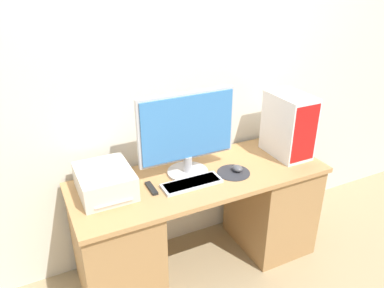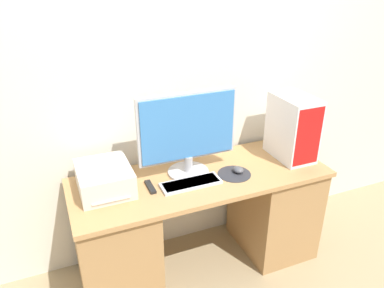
# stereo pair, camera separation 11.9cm
# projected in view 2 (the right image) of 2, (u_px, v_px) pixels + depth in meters

# --- Properties ---
(wall_back) EXTENTS (6.40, 0.05, 2.70)m
(wall_back) POSITION_uv_depth(u_px,v_px,m) (180.00, 60.00, 2.31)
(wall_back) COLOR silver
(wall_back) RESTS_ON ground_plane
(desk) EXTENTS (1.60, 0.58, 0.71)m
(desk) POSITION_uv_depth(u_px,v_px,m) (201.00, 221.00, 2.45)
(desk) COLOR tan
(desk) RESTS_ON ground_plane
(monitor) EXTENTS (0.61, 0.25, 0.52)m
(monitor) POSITION_uv_depth(u_px,v_px,m) (188.00, 132.00, 2.21)
(monitor) COLOR #B7B7BC
(monitor) RESTS_ON desk
(keyboard) EXTENTS (0.36, 0.13, 0.02)m
(keyboard) POSITION_uv_depth(u_px,v_px,m) (191.00, 183.00, 2.20)
(keyboard) COLOR silver
(keyboard) RESTS_ON desk
(mousepad) EXTENTS (0.21, 0.21, 0.00)m
(mousepad) POSITION_uv_depth(u_px,v_px,m) (234.00, 174.00, 2.32)
(mousepad) COLOR #2D2D33
(mousepad) RESTS_ON desk
(mouse) EXTENTS (0.06, 0.07, 0.04)m
(mouse) POSITION_uv_depth(u_px,v_px,m) (238.00, 170.00, 2.32)
(mouse) COLOR #4C4C51
(mouse) RESTS_ON mousepad
(computer_tower) EXTENTS (0.21, 0.33, 0.42)m
(computer_tower) POSITION_uv_depth(u_px,v_px,m) (293.00, 128.00, 2.44)
(computer_tower) COLOR white
(computer_tower) RESTS_ON desk
(printer) EXTENTS (0.30, 0.35, 0.15)m
(printer) POSITION_uv_depth(u_px,v_px,m) (105.00, 179.00, 2.13)
(printer) COLOR beige
(printer) RESTS_ON desk
(remote_control) EXTENTS (0.03, 0.14, 0.02)m
(remote_control) POSITION_uv_depth(u_px,v_px,m) (150.00, 187.00, 2.17)
(remote_control) COLOR black
(remote_control) RESTS_ON desk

